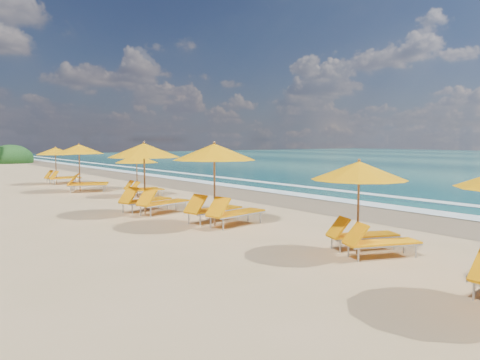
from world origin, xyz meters
TOP-DOWN VIEW (x-y plane):
  - ground at (0.00, 0.00)m, footprint 160.00×160.00m
  - wet_sand at (4.00, 0.00)m, footprint 4.00×160.00m
  - surf_foam at (6.70, 0.00)m, footprint 4.00×160.00m
  - station_2 at (-1.51, -6.83)m, footprint 2.93×2.90m
  - station_3 at (-2.09, -1.67)m, footprint 3.14×2.99m
  - station_4 at (-2.79, 1.82)m, footprint 3.24×3.13m
  - station_5 at (-0.80, 6.81)m, footprint 2.31×2.16m
  - station_6 at (-2.25, 10.51)m, footprint 3.30×3.28m
  - station_7 at (-2.04, 15.55)m, footprint 2.57×2.40m

SIDE VIEW (x-z plane):
  - ground at x=0.00m, z-range 0.00..0.00m
  - wet_sand at x=4.00m, z-range 0.00..0.01m
  - surf_foam at x=6.70m, z-range 0.02..0.03m
  - station_5 at x=-0.80m, z-range 0.12..2.18m
  - station_2 at x=-1.51m, z-range 0.14..2.39m
  - station_7 at x=-2.04m, z-range 0.14..2.42m
  - station_6 at x=-2.25m, z-range 0.15..2.67m
  - station_4 at x=-2.79m, z-range 0.16..2.79m
  - station_3 at x=-2.09m, z-range 0.16..2.80m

